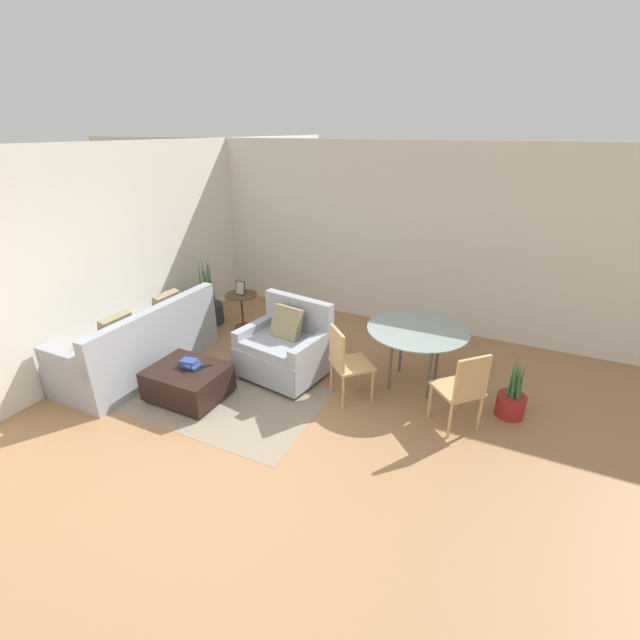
# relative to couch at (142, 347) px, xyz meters

# --- Properties ---
(ground_plane) EXTENTS (20.00, 20.00, 0.00)m
(ground_plane) POSITION_rel_couch_xyz_m (2.16, -1.11, -0.31)
(ground_plane) COLOR #A3754C
(wall_back) EXTENTS (12.00, 0.06, 2.75)m
(wall_back) POSITION_rel_couch_xyz_m (2.16, 2.87, 1.07)
(wall_back) COLOR silver
(wall_back) RESTS_ON ground_plane
(wall_left) EXTENTS (0.06, 12.00, 2.75)m
(wall_left) POSITION_rel_couch_xyz_m (-0.57, 0.39, 1.07)
(wall_left) COLOR silver
(wall_left) RESTS_ON ground_plane
(area_rug) EXTENTS (2.23, 1.44, 0.01)m
(area_rug) POSITION_rel_couch_xyz_m (1.36, -0.13, -0.30)
(area_rug) COLOR gray
(area_rug) RESTS_ON ground_plane
(couch) EXTENTS (0.88, 2.06, 0.91)m
(couch) POSITION_rel_couch_xyz_m (0.00, 0.00, 0.00)
(couch) COLOR #999EA8
(couch) RESTS_ON ground_plane
(armchair) EXTENTS (1.10, 0.96, 0.96)m
(armchair) POSITION_rel_couch_xyz_m (1.75, 0.65, 0.06)
(armchair) COLOR #999EA8
(armchair) RESTS_ON ground_plane
(ottoman) EXTENTS (0.85, 0.68, 0.38)m
(ottoman) POSITION_rel_couch_xyz_m (0.99, -0.27, -0.10)
(ottoman) COLOR black
(ottoman) RESTS_ON ground_plane
(book_stack) EXTENTS (0.23, 0.20, 0.09)m
(book_stack) POSITION_rel_couch_xyz_m (0.99, -0.22, 0.11)
(book_stack) COLOR #2D478C
(book_stack) RESTS_ON ottoman
(tv_remote_primary) EXTENTS (0.10, 0.14, 0.01)m
(tv_remote_primary) POSITION_rel_couch_xyz_m (1.12, -0.25, 0.08)
(tv_remote_primary) COLOR black
(tv_remote_primary) RESTS_ON ottoman
(tv_remote_secondary) EXTENTS (0.11, 0.14, 0.01)m
(tv_remote_secondary) POSITION_rel_couch_xyz_m (1.16, -0.14, 0.08)
(tv_remote_secondary) COLOR black
(tv_remote_secondary) RESTS_ON ottoman
(potted_plant) EXTENTS (0.44, 0.44, 1.19)m
(potted_plant) POSITION_rel_couch_xyz_m (-0.15, 1.52, -0.06)
(potted_plant) COLOR #333338
(potted_plant) RESTS_ON ground_plane
(side_table) EXTENTS (0.49, 0.49, 0.55)m
(side_table) POSITION_rel_couch_xyz_m (0.43, 1.60, 0.09)
(side_table) COLOR #4C3828
(side_table) RESTS_ON ground_plane
(picture_frame) EXTENTS (0.16, 0.07, 0.21)m
(picture_frame) POSITION_rel_couch_xyz_m (0.43, 1.60, 0.35)
(picture_frame) COLOR black
(picture_frame) RESTS_ON side_table
(dining_table) EXTENTS (1.18, 1.18, 0.76)m
(dining_table) POSITION_rel_couch_xyz_m (3.28, 1.12, 0.37)
(dining_table) COLOR #8C9E99
(dining_table) RESTS_ON ground_plane
(dining_chair_near_left) EXTENTS (0.59, 0.59, 0.90)m
(dining_chair_near_left) POSITION_rel_couch_xyz_m (2.64, 0.47, 0.21)
(dining_chair_near_left) COLOR tan
(dining_chair_near_left) RESTS_ON ground_plane
(dining_chair_near_right) EXTENTS (0.59, 0.59, 0.90)m
(dining_chair_near_right) POSITION_rel_couch_xyz_m (3.92, 0.47, 0.21)
(dining_chair_near_right) COLOR tan
(dining_chair_near_right) RESTS_ON ground_plane
(potted_plant_small) EXTENTS (0.31, 0.31, 0.76)m
(potted_plant_small) POSITION_rel_couch_xyz_m (4.40, 0.96, -0.12)
(potted_plant_small) COLOR maroon
(potted_plant_small) RESTS_ON ground_plane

